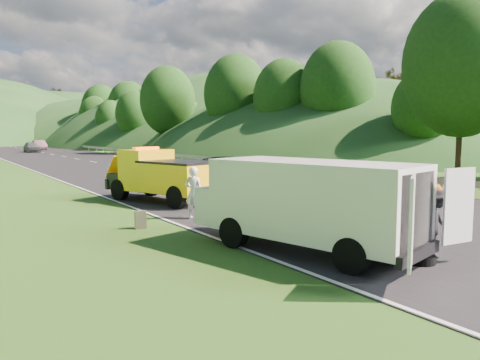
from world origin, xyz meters
TOP-DOWN VIEW (x-y plane):
  - ground at (0.00, 0.00)m, footprint 320.00×320.00m
  - road_surface at (3.00, 40.00)m, footprint 14.00×200.00m
  - guardrail at (10.30, 52.50)m, footprint 0.06×140.00m
  - tree_line_right at (23.00, 60.00)m, footprint 14.00×140.00m
  - hills_backdrop at (6.50, 134.70)m, footprint 201.00×288.60m
  - tow_truck at (-2.23, 6.16)m, footprint 3.45×5.82m
  - white_van at (-2.70, -3.66)m, footprint 4.26×6.97m
  - woman at (-2.96, 1.85)m, footprint 0.77×0.82m
  - child at (-2.97, -1.07)m, footprint 0.57×0.58m
  - worker at (-0.62, -5.89)m, footprint 1.13×0.69m
  - suitcase at (-5.13, 1.35)m, footprint 0.39×0.28m
  - spare_tire at (-1.26, -5.95)m, footprint 0.72×0.72m
  - passing_suv at (3.45, 10.03)m, footprint 3.26×5.93m
  - dist_car_a at (2.00, 60.28)m, footprint 1.81×4.51m
  - dist_car_b at (4.70, 69.27)m, footprint 1.63×4.67m

SIDE VIEW (x-z plane):
  - ground at x=0.00m, z-range 0.00..0.00m
  - guardrail at x=10.30m, z-range -0.76..0.76m
  - tree_line_right at x=23.00m, z-range -7.00..7.00m
  - hills_backdrop at x=6.50m, z-range -22.00..22.00m
  - woman at x=-2.96m, z-range -0.91..0.91m
  - child at x=-2.97m, z-range -0.47..0.47m
  - worker at x=-0.62m, z-range -0.84..0.84m
  - spare_tire at x=-1.26m, z-range -0.10..0.10m
  - passing_suv at x=3.45m, z-range -0.79..0.79m
  - dist_car_a at x=2.00m, z-range -0.77..0.77m
  - dist_car_b at x=4.70m, z-range -0.77..0.77m
  - road_surface at x=3.00m, z-range 0.00..0.02m
  - suitcase at x=-5.13m, z-range 0.00..0.57m
  - tow_truck at x=-2.23m, z-range -0.03..2.33m
  - white_van at x=-2.70m, z-range 0.15..2.46m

